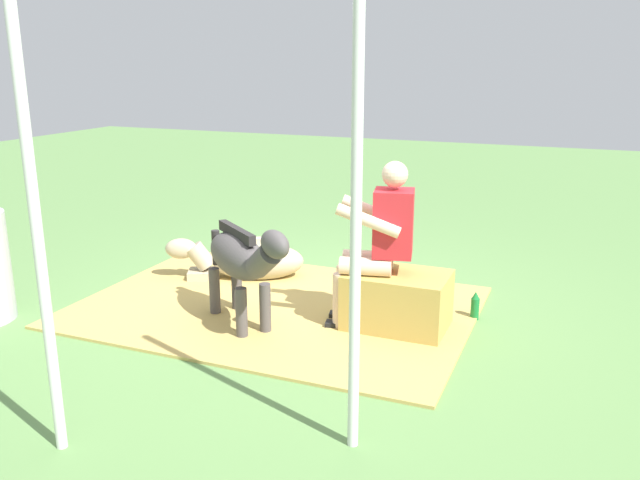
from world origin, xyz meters
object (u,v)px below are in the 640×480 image
Objects in this scene: hay_bale at (397,301)px; person_seated at (378,238)px; pony_standing at (242,259)px; soda_bottle at (475,306)px; tent_pole_left at (356,238)px; tent_pole_mid at (38,239)px; pony_lying at (248,261)px.

person_seated is at bearing 8.70° from hay_bale.
hay_bale is 0.69× the size of pony_standing.
tent_pole_left is (0.32, 2.12, 1.08)m from soda_bottle.
soda_bottle is (-0.55, -0.43, -0.12)m from hay_bale.
person_seated reaches higher than pony_standing.
pony_standing is (0.98, 0.42, -0.17)m from person_seated.
pony_standing is 1.98m from tent_pole_mid.
pony_lying is at bearing -5.02° from soda_bottle.
tent_pole_left is at bearing 97.75° from hay_bale.
person_seated is 1.01× the size of pony_lying.
hay_bale is 1.96m from tent_pole_left.
pony_lying is 3.15m from tent_pole_mid.
tent_pole_left reaches higher than person_seated.
tent_pole_left is at bearing 103.23° from person_seated.
person_seated is 5.54× the size of soda_bottle.
tent_pole_mid is at bearing 86.17° from pony_standing.
pony_standing is at bearing -93.83° from tent_pole_mid.
soda_bottle is (-2.22, 0.19, -0.07)m from pony_lying.
pony_standing is 1.26m from pony_lying.
soda_bottle is at bearing -123.27° from tent_pole_mid.
pony_standing is 0.48× the size of tent_pole_left.
pony_standing is at bearing 116.64° from pony_lying.
person_seated reaches higher than pony_lying.
tent_pole_left is (-1.90, 2.31, 1.01)m from pony_lying.
tent_pole_mid is (-0.41, 2.95, 1.01)m from pony_lying.
soda_bottle is 0.10× the size of tent_pole_mid.
hay_bale is 0.33× the size of tent_pole_left.
person_seated is 0.56× the size of tent_pole_mid.
pony_standing is 0.48× the size of tent_pole_mid.
tent_pole_left is (-0.23, 1.68, 0.97)m from hay_bale.
pony_lying is 3.16m from tent_pole_left.
tent_pole_mid is at bearing 64.39° from person_seated.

